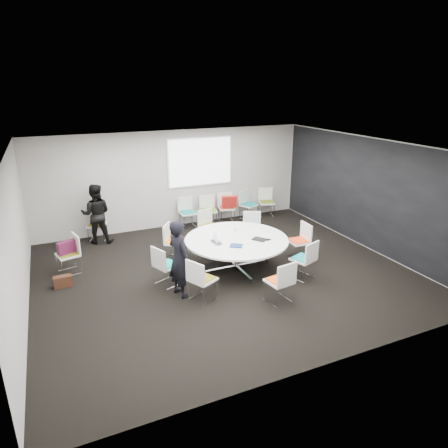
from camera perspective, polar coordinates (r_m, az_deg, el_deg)
name	(u,v)px	position (r m, az deg, el deg)	size (l,w,h in m)	color
room_shell	(227,213)	(8.59, 0.44, 1.60)	(8.08, 7.08, 2.88)	black
conference_table	(236,246)	(9.06, 1.79, -3.14)	(2.33, 2.33, 0.73)	silver
projection_screen	(200,162)	(11.85, -3.38, 8.83)	(1.90, 0.03, 1.35)	white
chair_ring_a	(298,248)	(9.83, 10.57, -3.36)	(0.46, 0.47, 0.88)	silver
chair_ring_b	(252,236)	(10.45, 4.00, -1.66)	(0.61, 0.60, 0.88)	silver
chair_ring_c	(209,233)	(10.62, -2.10, -1.25)	(0.56, 0.55, 0.88)	silver
chair_ring_d	(175,248)	(9.71, -7.00, -3.47)	(0.63, 0.63, 0.88)	silver
chair_ring_e	(167,273)	(8.53, -8.17, -6.91)	(0.59, 0.60, 0.88)	silver
chair_ring_f	(202,287)	(7.90, -3.13, -9.01)	(0.61, 0.61, 0.88)	silver
chair_ring_g	(279,289)	(7.89, 7.90, -9.22)	(0.52, 0.51, 0.88)	silver
chair_ring_h	(303,266)	(8.89, 11.22, -5.96)	(0.59, 0.58, 0.88)	silver
chair_back_a	(188,218)	(11.80, -5.19, 0.83)	(0.48, 0.46, 0.88)	silver
chair_back_b	(208,216)	(11.97, -2.25, 1.17)	(0.53, 0.52, 0.88)	silver
chair_back_c	(226,213)	(12.22, 0.32, 1.57)	(0.54, 0.53, 0.88)	silver
chair_back_d	(248,210)	(12.54, 3.51, 2.01)	(0.60, 0.60, 0.88)	silver
chair_back_e	(266,208)	(12.84, 6.08, 2.36)	(0.56, 0.56, 0.88)	silver
chair_spare_left	(70,261)	(9.60, -21.20, -5.00)	(0.55, 0.55, 0.88)	silver
chair_person_back	(98,231)	(11.30, -17.60, -0.90)	(0.59, 0.59, 0.88)	silver
person_main	(179,259)	(7.89, -6.44, -4.93)	(0.58, 0.38, 1.59)	black
person_back	(96,214)	(10.98, -17.80, 1.38)	(0.78, 0.60, 1.60)	black
laptop	(218,242)	(8.78, -0.86, -2.56)	(0.33, 0.21, 0.03)	#333338
laptop_lid	(215,237)	(8.75, -1.24, -1.81)	(0.30, 0.02, 0.22)	silver
notebook_black	(259,239)	(8.96, 5.09, -2.19)	(0.22, 0.30, 0.02)	black
tablet_folio	(236,246)	(8.58, 1.75, -3.11)	(0.26, 0.20, 0.03)	navy
papers_right	(255,231)	(9.47, 4.41, -1.00)	(0.30, 0.21, 0.00)	silver
papers_front	(269,235)	(9.24, 6.40, -1.59)	(0.30, 0.21, 0.00)	silver
cup	(236,229)	(9.42, 1.66, -0.77)	(0.08, 0.08, 0.09)	white
phone	(268,240)	(8.96, 6.33, -2.26)	(0.14, 0.07, 0.01)	black
maroon_bag	(67,247)	(9.46, -21.54, -3.12)	(0.40, 0.14, 0.28)	#541637
brown_bag	(63,281)	(9.09, -22.05, -7.60)	(0.36, 0.16, 0.24)	#3C1F13
red_jacket	(229,202)	(11.89, 0.75, 3.21)	(0.44, 0.10, 0.35)	#9E1813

